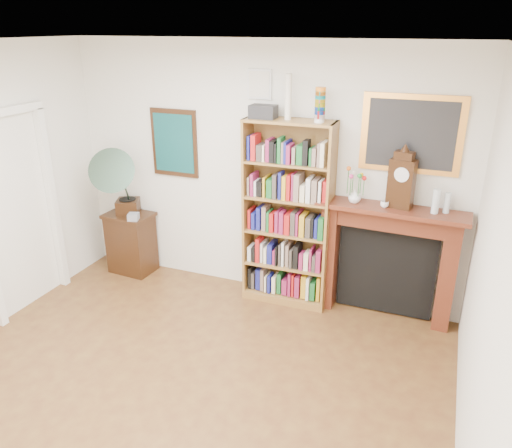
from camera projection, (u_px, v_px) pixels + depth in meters
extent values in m
cube|color=#542D19|center=(143.00, 432.00, 3.86)|extent=(4.50, 5.00, 0.01)
cube|color=white|center=(101.00, 48.00, 2.81)|extent=(4.50, 5.00, 0.01)
cube|color=white|center=(260.00, 173.00, 5.49)|extent=(4.50, 0.01, 2.80)
cube|color=white|center=(492.00, 343.00, 2.57)|extent=(0.01, 5.00, 2.80)
cube|color=white|center=(52.00, 202.00, 5.65)|extent=(0.08, 0.08, 2.10)
cube|color=white|center=(1.00, 112.00, 4.85)|extent=(0.08, 1.02, 0.08)
cube|color=black|center=(174.00, 143.00, 5.74)|extent=(0.58, 0.03, 0.78)
cube|color=#104A4D|center=(174.00, 143.00, 5.72)|extent=(0.50, 0.01, 0.67)
cube|color=white|center=(260.00, 84.00, 5.12)|extent=(0.26, 0.03, 0.30)
cube|color=silver|center=(259.00, 84.00, 5.10)|extent=(0.22, 0.01, 0.26)
cube|color=gold|center=(411.00, 134.00, 4.74)|extent=(0.95, 0.03, 0.75)
cube|color=#262628|center=(411.00, 135.00, 4.72)|extent=(0.82, 0.01, 0.65)
cube|color=brown|center=(248.00, 210.00, 5.49)|extent=(0.03, 0.33, 2.04)
cube|color=brown|center=(329.00, 221.00, 5.18)|extent=(0.03, 0.33, 2.04)
cube|color=brown|center=(290.00, 121.00, 4.96)|extent=(0.94, 0.35, 0.03)
cube|color=brown|center=(285.00, 295.00, 5.70)|extent=(0.94, 0.35, 0.09)
cube|color=brown|center=(292.00, 211.00, 5.47)|extent=(0.94, 0.03, 2.04)
cube|color=brown|center=(286.00, 264.00, 5.55)|extent=(0.89, 0.33, 0.02)
cube|color=brown|center=(287.00, 232.00, 5.41)|extent=(0.89, 0.33, 0.02)
cube|color=brown|center=(288.00, 198.00, 5.27)|extent=(0.89, 0.33, 0.02)
cube|color=brown|center=(289.00, 163.00, 5.12)|extent=(0.89, 0.33, 0.02)
cube|color=black|center=(131.00, 243.00, 6.23)|extent=(0.59, 0.45, 0.77)
cube|color=#461B10|center=(329.00, 255.00, 5.38)|extent=(0.17, 0.22, 1.21)
cube|color=#461B10|center=(448.00, 275.00, 4.97)|extent=(0.17, 0.22, 1.21)
cube|color=#461B10|center=(391.00, 219.00, 4.99)|extent=(1.38, 0.27, 0.20)
cube|color=#461B10|center=(392.00, 210.00, 4.91)|extent=(1.49, 0.40, 0.04)
cube|color=black|center=(386.00, 270.00, 5.28)|extent=(1.00, 0.09, 0.96)
cube|color=black|center=(128.00, 206.00, 6.12)|extent=(0.34, 0.34, 0.16)
cylinder|color=black|center=(127.00, 199.00, 6.09)|extent=(0.26, 0.26, 0.01)
cone|color=#2F4537|center=(116.00, 175.00, 5.82)|extent=(0.74, 0.81, 0.68)
cube|color=#A5A5B0|center=(133.00, 217.00, 5.89)|extent=(0.15, 0.15, 0.08)
cube|color=black|center=(401.00, 184.00, 4.81)|extent=(0.26, 0.18, 0.48)
cylinder|color=white|center=(402.00, 175.00, 4.71)|extent=(0.14, 0.04, 0.14)
cube|color=black|center=(404.00, 156.00, 4.71)|extent=(0.20, 0.15, 0.09)
imported|color=white|center=(355.00, 196.00, 5.01)|extent=(0.16, 0.16, 0.13)
imported|color=white|center=(384.00, 204.00, 4.89)|extent=(0.08, 0.08, 0.06)
cylinder|color=silver|center=(436.00, 201.00, 4.71)|extent=(0.07, 0.07, 0.24)
cylinder|color=silver|center=(447.00, 203.00, 4.73)|extent=(0.06, 0.06, 0.20)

